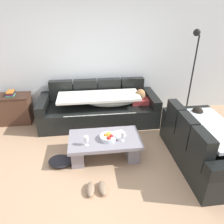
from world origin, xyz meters
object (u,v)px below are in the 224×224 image
Objects in this scene: book_stack_on_cabinet at (10,93)px; pair_of_shoes at (96,189)px; fruit_bowl at (108,137)px; open_magazine at (117,134)px; couch_near_window at (204,145)px; crumpled_garment at (60,161)px; couch_along_wall at (101,108)px; side_cabinet at (15,109)px; coffee_table at (105,145)px; floor_lamp at (192,70)px; wine_glass_near_left at (86,139)px; wine_glass_near_right at (123,135)px.

pair_of_shoes is at bearing -52.90° from book_stack_on_cabinet.
fruit_bowl is 0.20m from open_magazine.
couch_near_window is 6.21× the size of open_magazine.
book_stack_on_cabinet is (-3.47, 1.78, 0.36)m from couch_near_window.
crumpled_garment is at bearing -174.70° from fruit_bowl.
side_cabinet is at bearing 173.23° from couch_along_wall.
pair_of_shoes is (-0.25, -0.72, -0.38)m from fruit_bowl.
floor_lamp reaches higher than coffee_table.
open_magazine is (0.18, -1.15, 0.06)m from couch_along_wall.
wine_glass_near_left is (-0.36, -0.12, 0.07)m from fruit_bowl.
coffee_table is 7.23× the size of wine_glass_near_left.
side_cabinet is 0.37× the size of floor_lamp.
open_magazine is 0.99m from pair_of_shoes.
wine_glass_near_right is at bearing 80.82° from couch_near_window.
coffee_table is at bearing -37.91° from book_stack_on_cabinet.
floor_lamp is (3.89, -0.18, 0.43)m from book_stack_on_cabinet.
book_stack_on_cabinet is 2.85m from pair_of_shoes.
crumpled_garment is (-1.04, -0.00, -0.44)m from wine_glass_near_right.
coffee_table is at bearing -38.01° from side_cabinet.
open_magazine is at bearing 20.28° from coffee_table.
side_cabinet reaches higher than pair_of_shoes.
couch_along_wall is 1.27m from fruit_bowl.
fruit_bowl is (-1.55, 0.29, 0.09)m from couch_near_window.
coffee_table is 2.55m from floor_lamp.
couch_along_wall is 1.23m from coffee_table.
fruit_bowl reaches higher than open_magazine.
pair_of_shoes is at bearing -127.04° from wine_glass_near_right.
wine_glass_near_right is 1.13m from crumpled_garment.
couch_along_wall reaches higher than side_cabinet.
couch_along_wall is 8.99× the size of open_magazine.
coffee_table is 4.29× the size of fruit_bowl.
floor_lamp reaches higher than book_stack_on_cabinet.
wine_glass_near_right is at bearing -36.12° from side_cabinet.
crumpled_garment is at bearing -153.36° from floor_lamp.
coffee_table is 0.41m from wine_glass_near_right.
side_cabinet reaches higher than wine_glass_near_right.
crumpled_garment is at bearing 174.18° from wine_glass_near_left.
couch_near_window reaches higher than book_stack_on_cabinet.
couch_along_wall is at bearing 91.26° from fruit_bowl.
fruit_bowl is at bearing -156.58° from open_magazine.
pair_of_shoes is at bearing -48.92° from crumpled_garment.
book_stack_on_cabinet is at bearing 142.17° from fruit_bowl.
coffee_table reaches higher than crumpled_garment.
couch_along_wall is at bearing 45.31° from couch_near_window.
wine_glass_near_left reaches higher than fruit_bowl.
book_stack_on_cabinet is (-0.01, 0.00, 0.37)m from side_cabinet.
couch_along_wall is 6.29× the size of crumpled_garment.
coffee_table is at bearing -174.38° from open_magazine.
floor_lamp reaches higher than couch_near_window.
open_magazine is 0.90× the size of pair_of_shoes.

